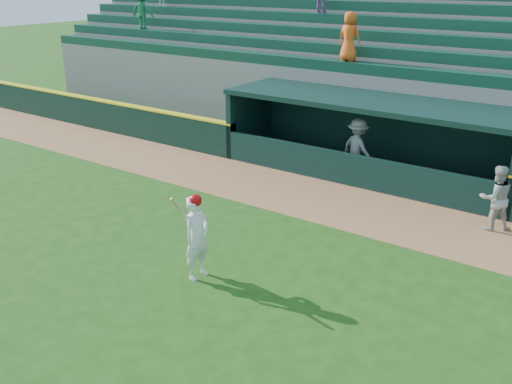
% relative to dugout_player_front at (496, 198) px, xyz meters
% --- Properties ---
extents(ground, '(120.00, 120.00, 0.00)m').
position_rel_dugout_player_front_xyz_m(ground, '(-4.42, -5.71, -0.84)').
color(ground, '#1E4812').
rests_on(ground, ground).
extents(warning_track, '(40.00, 3.00, 0.01)m').
position_rel_dugout_player_front_xyz_m(warning_track, '(-4.42, -0.81, -0.84)').
color(warning_track, '#95633B').
rests_on(warning_track, ground).
extents(field_wall_left, '(15.50, 0.30, 1.20)m').
position_rel_dugout_player_front_xyz_m(field_wall_left, '(-16.67, 0.84, -0.24)').
color(field_wall_left, black).
rests_on(field_wall_left, ground).
extents(wall_stripe_left, '(15.50, 0.32, 0.06)m').
position_rel_dugout_player_front_xyz_m(wall_stripe_left, '(-16.67, 0.84, 0.39)').
color(wall_stripe_left, yellow).
rests_on(wall_stripe_left, field_wall_left).
extents(dugout_player_front, '(1.04, 1.01, 1.69)m').
position_rel_dugout_player_front_xyz_m(dugout_player_front, '(0.00, 0.00, 0.00)').
color(dugout_player_front, '#A3A49E').
rests_on(dugout_player_front, ground).
extents(dugout_player_inside, '(1.39, 1.10, 1.88)m').
position_rel_dugout_player_front_xyz_m(dugout_player_inside, '(-4.59, 1.65, 0.10)').
color(dugout_player_inside, '#9E9F99').
rests_on(dugout_player_inside, ground).
extents(dugout, '(9.40, 2.80, 2.46)m').
position_rel_dugout_player_front_xyz_m(dugout, '(-4.42, 2.29, 0.51)').
color(dugout, slate).
rests_on(dugout, ground).
extents(stands, '(34.50, 6.25, 7.53)m').
position_rel_dugout_player_front_xyz_m(stands, '(-4.42, 6.86, 1.55)').
color(stands, slate).
rests_on(stands, ground).
extents(batter_at_plate, '(0.52, 0.81, 1.90)m').
position_rel_dugout_player_front_xyz_m(batter_at_plate, '(-4.46, -6.19, 0.10)').
color(batter_at_plate, white).
rests_on(batter_at_plate, ground).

